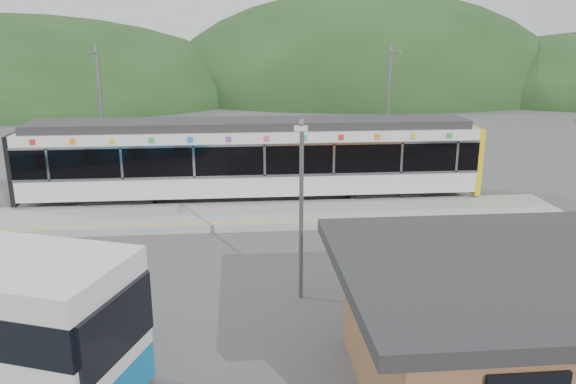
{
  "coord_description": "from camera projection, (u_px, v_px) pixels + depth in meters",
  "views": [
    {
      "loc": [
        -0.52,
        -18.96,
        7.36
      ],
      "look_at": [
        1.28,
        1.0,
        1.78
      ],
      "focal_mm": 35.0,
      "sensor_mm": 36.0,
      "label": 1
    }
  ],
  "objects": [
    {
      "name": "lamp_post",
      "position": [
        302.0,
        194.0,
        15.44
      ],
      "size": [
        0.37,
        0.96,
        5.25
      ],
      "rotation": [
        0.0,
        0.0,
        -0.14
      ],
      "color": "slate",
      "rests_on": "ground"
    },
    {
      "name": "hills",
      "position": [
        386.0,
        202.0,
        25.82
      ],
      "size": [
        146.0,
        149.0,
        26.0
      ],
      "color": "#1E3D19",
      "rests_on": "ground"
    },
    {
      "name": "train",
      "position": [
        252.0,
        157.0,
        25.42
      ],
      "size": [
        20.44,
        3.01,
        3.74
      ],
      "color": "black",
      "rests_on": "ground"
    },
    {
      "name": "catenary_mast_west",
      "position": [
        102.0,
        116.0,
        26.84
      ],
      "size": [
        0.18,
        1.8,
        7.0
      ],
      "color": "slate",
      "rests_on": "ground"
    },
    {
      "name": "station_shelter",
      "position": [
        556.0,
        325.0,
        11.68
      ],
      "size": [
        9.2,
        6.2,
        3.0
      ],
      "color": "#91623F",
      "rests_on": "ground"
    },
    {
      "name": "yellow_line",
      "position": [
        253.0,
        222.0,
        22.05
      ],
      "size": [
        26.0,
        0.1,
        0.01
      ],
      "primitive_type": "cube",
      "color": "yellow",
      "rests_on": "platform"
    },
    {
      "name": "catenary_mast_east",
      "position": [
        388.0,
        113.0,
        28.06
      ],
      "size": [
        0.18,
        1.8,
        7.0
      ],
      "color": "slate",
      "rests_on": "ground"
    },
    {
      "name": "ground",
      "position": [
        255.0,
        248.0,
        20.21
      ],
      "size": [
        120.0,
        120.0,
        0.0
      ],
      "primitive_type": "plane",
      "color": "#4C4C4F",
      "rests_on": "ground"
    },
    {
      "name": "platform",
      "position": [
        252.0,
        216.0,
        23.34
      ],
      "size": [
        26.0,
        3.2,
        0.3
      ],
      "primitive_type": "cube",
      "color": "#9E9E99",
      "rests_on": "ground"
    }
  ]
}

